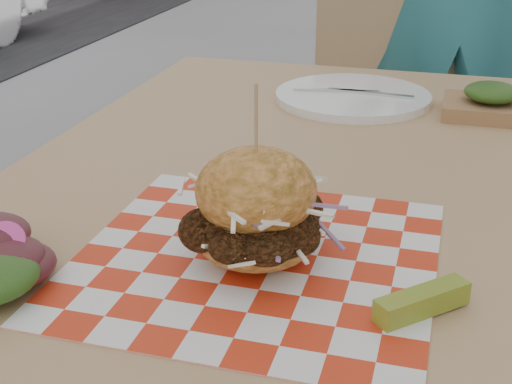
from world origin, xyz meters
TOP-DOWN VIEW (x-y plane):
  - patio_table at (-0.11, 0.25)m, footprint 0.80×1.20m
  - patio_chair at (-0.12, 1.26)m, footprint 0.49×0.49m
  - paper_liner at (-0.12, 0.03)m, footprint 0.36×0.36m
  - sandwich at (-0.12, 0.03)m, footprint 0.16×0.16m
  - pickle_spear at (0.05, -0.03)m, footprint 0.08×0.08m
  - place_setting at (-0.11, 0.61)m, footprint 0.27×0.27m
  - kraft_tray at (0.12, 0.59)m, footprint 0.15×0.12m

SIDE VIEW (x-z plane):
  - patio_chair at x=-0.12m, z-range 0.08..1.03m
  - patio_table at x=-0.11m, z-range 0.30..1.05m
  - paper_liner at x=-0.12m, z-range 0.75..0.75m
  - place_setting at x=-0.11m, z-range 0.75..0.77m
  - pickle_spear at x=0.05m, z-range 0.75..0.77m
  - kraft_tray at x=0.12m, z-range 0.74..0.80m
  - sandwich at x=-0.12m, z-range 0.71..0.89m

